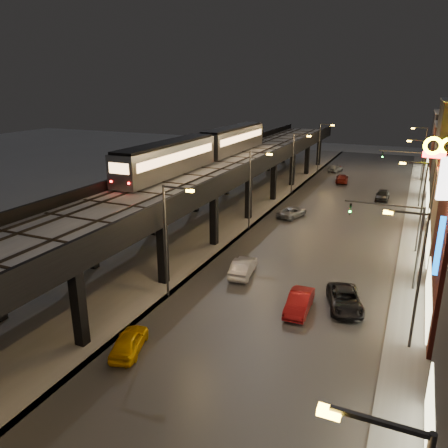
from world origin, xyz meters
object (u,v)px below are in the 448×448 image
(subway_train, at_px, (206,147))
(car_mid_silver, at_px, (292,212))
(car_taxi, at_px, (129,342))
(car_near_white, at_px, (243,268))
(car_onc_dark, at_px, (345,300))
(car_mid_dark, at_px, (342,179))
(car_far_white, at_px, (335,168))
(car_onc_red, at_px, (382,196))
(car_onc_silver, at_px, (299,303))

(subway_train, xyz_separation_m, car_mid_silver, (11.05, 1.78, -7.70))
(subway_train, distance_m, car_taxi, 32.67)
(car_near_white, xyz_separation_m, car_onc_dark, (9.09, -2.43, -0.05))
(car_taxi, height_order, car_mid_dark, car_mid_dark)
(car_onc_dark, bearing_deg, car_far_white, 84.31)
(car_taxi, xyz_separation_m, car_far_white, (1.28, 63.64, 0.00))
(car_near_white, xyz_separation_m, car_onc_red, (8.86, 31.70, -0.01))
(car_mid_silver, bearing_deg, subway_train, 25.28)
(car_near_white, relative_size, car_mid_silver, 0.99)
(car_mid_silver, height_order, car_far_white, car_far_white)
(car_mid_dark, bearing_deg, car_mid_silver, 76.72)
(subway_train, height_order, car_onc_silver, subway_train)
(car_onc_silver, bearing_deg, car_taxi, -135.09)
(subway_train, xyz_separation_m, car_onc_red, (20.66, 14.85, -7.60))
(car_taxi, distance_m, car_mid_dark, 54.74)
(car_taxi, xyz_separation_m, car_onc_dark, (11.43, 11.04, 0.02))
(car_onc_red, bearing_deg, car_near_white, -105.39)
(car_near_white, bearing_deg, car_onc_red, -113.42)
(subway_train, height_order, car_onc_red, subway_train)
(car_mid_dark, xyz_separation_m, car_onc_dark, (7.47, -43.55, 0.02))
(car_onc_dark, bearing_deg, car_near_white, 148.44)
(subway_train, height_order, car_onc_dark, subway_train)
(car_near_white, xyz_separation_m, car_far_white, (-1.06, 50.17, -0.07))
(car_near_white, relative_size, car_onc_dark, 0.91)
(subway_train, relative_size, car_mid_silver, 7.69)
(car_taxi, relative_size, car_mid_silver, 0.87)
(subway_train, relative_size, car_onc_dark, 7.06)
(car_far_white, height_order, car_onc_silver, car_onc_silver)
(car_mid_dark, xyz_separation_m, car_onc_red, (7.25, -9.43, 0.06))
(car_mid_silver, relative_size, car_onc_red, 1.06)
(car_onc_dark, bearing_deg, car_mid_dark, 83.12)
(subway_train, bearing_deg, car_mid_dark, 61.08)
(car_far_white, bearing_deg, car_taxi, 102.49)
(car_far_white, xyz_separation_m, car_onc_silver, (7.16, -54.43, 0.04))
(car_far_white, bearing_deg, car_onc_silver, 111.14)
(car_onc_silver, relative_size, car_onc_dark, 0.87)
(car_near_white, relative_size, car_onc_silver, 1.04)
(car_mid_silver, bearing_deg, car_taxi, 103.32)
(car_onc_silver, bearing_deg, car_near_white, 142.47)
(car_mid_dark, distance_m, car_onc_red, 11.90)
(car_near_white, bearing_deg, car_onc_silver, 137.28)
(car_far_white, bearing_deg, subway_train, 85.78)
(car_taxi, height_order, car_mid_silver, car_taxi)
(car_onc_silver, bearing_deg, car_mid_dark, 93.02)
(car_taxi, distance_m, car_onc_silver, 12.49)
(car_far_white, relative_size, car_onc_red, 0.92)
(car_taxi, relative_size, car_onc_red, 0.92)
(car_mid_silver, xyz_separation_m, car_onc_dark, (9.85, -21.05, 0.06))
(car_mid_silver, bearing_deg, car_onc_dark, 131.22)
(car_mid_dark, bearing_deg, car_onc_red, 120.27)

